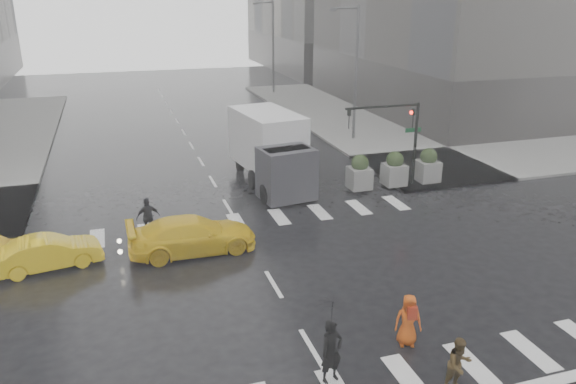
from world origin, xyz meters
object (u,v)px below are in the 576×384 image
object	(u,v)px
pedestrian_orange	(408,320)
traffic_signal_pole	(399,128)
box_truck	(272,148)
taxi_mid	(49,253)
pedestrian_brown	(459,365)

from	to	relation	value
pedestrian_orange	traffic_signal_pole	bearing A→B (deg)	82.76
pedestrian_orange	box_truck	size ratio (longest dim) A/B	0.23
traffic_signal_pole	taxi_mid	size ratio (longest dim) A/B	1.19
pedestrian_brown	box_truck	bearing A→B (deg)	84.64
taxi_mid	traffic_signal_pole	bearing A→B (deg)	-85.81
traffic_signal_pole	pedestrian_brown	bearing A→B (deg)	-112.08
taxi_mid	box_truck	distance (m)	12.73
pedestrian_brown	taxi_mid	xyz separation A→B (m)	(-10.64, 10.55, -0.14)
traffic_signal_pole	pedestrian_orange	world-z (taller)	traffic_signal_pole
traffic_signal_pole	pedestrian_brown	world-z (taller)	traffic_signal_pole
pedestrian_brown	taxi_mid	bearing A→B (deg)	129.90
pedestrian_brown	taxi_mid	distance (m)	14.99
traffic_signal_pole	box_truck	bearing A→B (deg)	156.67
pedestrian_orange	pedestrian_brown	bearing A→B (deg)	-64.21
pedestrian_brown	taxi_mid	world-z (taller)	pedestrian_brown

